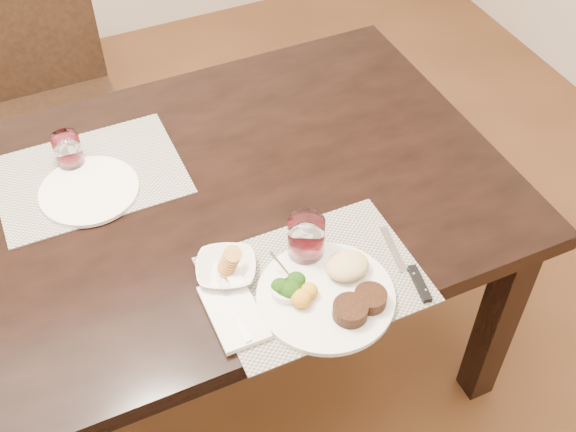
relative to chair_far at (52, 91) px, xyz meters
name	(u,v)px	position (x,y,z in m)	size (l,w,h in m)	color
ground_plane	(152,385)	(0.00, -0.93, -0.50)	(4.50, 4.50, 0.00)	#402614
dining_table	(115,245)	(0.00, -0.93, 0.16)	(2.00, 1.00, 0.75)	black
chair_far	(52,91)	(0.00, 0.00, 0.00)	(0.42, 0.42, 0.90)	black
placemat_near	(315,279)	(0.37, -1.29, 0.25)	(0.46, 0.34, 0.00)	gray
placemat_far	(90,176)	(0.00, -0.76, 0.25)	(0.46, 0.34, 0.00)	gray
dinner_plate	(332,292)	(0.38, -1.35, 0.27)	(0.30, 0.30, 0.05)	silver
napkin_fork	(234,312)	(0.17, -1.31, 0.26)	(0.10, 0.18, 0.02)	silver
steak_knife	(413,275)	(0.57, -1.38, 0.26)	(0.04, 0.24, 0.01)	silver
cracker_bowl	(226,269)	(0.20, -1.20, 0.27)	(0.17, 0.17, 0.06)	silver
sauce_ramekin	(291,291)	(0.30, -1.31, 0.27)	(0.08, 0.13, 0.07)	silver
wine_glass_near	(306,241)	(0.38, -1.22, 0.30)	(0.08, 0.08, 0.11)	silver
far_plate	(89,191)	(-0.02, -0.82, 0.26)	(0.25, 0.25, 0.01)	silver
wine_glass_far	(69,153)	(-0.03, -0.70, 0.29)	(0.07, 0.07, 0.10)	silver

